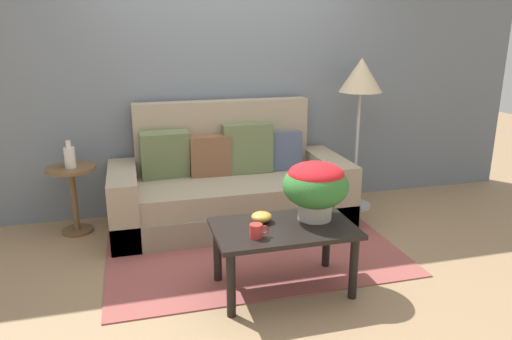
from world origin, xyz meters
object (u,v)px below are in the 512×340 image
object	(u,v)px
potted_plant	(316,185)
coffee_mug	(257,231)
snack_bowl	(262,217)
floor_lamp	(361,84)
couch	(229,187)
side_table	(73,188)
coffee_table	(284,237)
table_vase	(70,157)

from	to	relation	value
potted_plant	coffee_mug	distance (m)	0.55
snack_bowl	floor_lamp	bearing A→B (deg)	43.32
potted_plant	snack_bowl	distance (m)	0.43
couch	side_table	world-z (taller)	couch
couch	side_table	bearing A→B (deg)	175.57
coffee_table	floor_lamp	bearing A→B (deg)	48.53
couch	coffee_table	bearing A→B (deg)	-85.65
coffee_table	snack_bowl	distance (m)	0.20
snack_bowl	table_vase	xyz separation A→B (m)	(-1.34, 1.29, 0.19)
coffee_table	side_table	distance (m)	2.04
floor_lamp	coffee_mug	bearing A→B (deg)	-133.82
couch	side_table	distance (m)	1.38
potted_plant	coffee_mug	bearing A→B (deg)	-156.96
floor_lamp	coffee_table	bearing A→B (deg)	-131.47
side_table	coffee_mug	bearing A→B (deg)	-51.06
couch	coffee_mug	world-z (taller)	couch
floor_lamp	coffee_mug	distance (m)	2.18
potted_plant	table_vase	world-z (taller)	potted_plant
floor_lamp	potted_plant	size ratio (longest dim) A/B	3.27
couch	coffee_table	size ratio (longest dim) A/B	2.25
coffee_table	table_vase	size ratio (longest dim) A/B	4.03
potted_plant	table_vase	size ratio (longest dim) A/B	1.93
coffee_mug	potted_plant	bearing A→B (deg)	23.04
floor_lamp	coffee_mug	xyz separation A→B (m)	(-1.43, -1.49, -0.72)
floor_lamp	snack_bowl	size ratio (longest dim) A/B	10.38
coffee_mug	snack_bowl	bearing A→B (deg)	67.07
side_table	table_vase	size ratio (longest dim) A/B	2.56
side_table	table_vase	world-z (taller)	table_vase
potted_plant	table_vase	xyz separation A→B (m)	(-1.71, 1.32, -0.02)
coffee_mug	snack_bowl	world-z (taller)	coffee_mug
floor_lamp	table_vase	distance (m)	2.72
coffee_table	snack_bowl	xyz separation A→B (m)	(-0.12, 0.11, 0.12)
coffee_mug	snack_bowl	xyz separation A→B (m)	(0.10, 0.24, -0.01)
couch	coffee_mug	xyz separation A→B (m)	(-0.12, -1.43, 0.18)
side_table	potted_plant	bearing A→B (deg)	-37.95
couch	table_vase	size ratio (longest dim) A/B	9.07
potted_plant	side_table	bearing A→B (deg)	142.05
coffee_table	coffee_mug	size ratio (longest dim) A/B	7.57
side_table	floor_lamp	bearing A→B (deg)	-1.14
table_vase	coffee_table	bearing A→B (deg)	-43.66
side_table	table_vase	distance (m)	0.28
coffee_table	potted_plant	distance (m)	0.42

